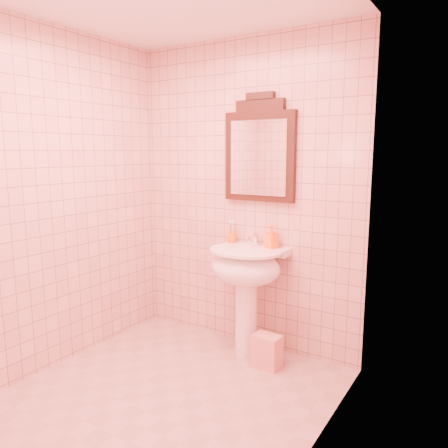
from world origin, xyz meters
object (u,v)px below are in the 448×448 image
Objects in this scene: toothbrush_cup at (232,237)px; soap_dispenser at (272,237)px; mirror at (259,152)px; pedestal_sink at (246,275)px; towel at (267,351)px.

toothbrush_cup is 0.93× the size of soap_dispenser.
pedestal_sink is at bearing -90.00° from mirror.
mirror is (-0.00, 0.20, 0.94)m from pedestal_sink.
soap_dispenser is 0.71× the size of towel.
soap_dispenser is at bearing 44.05° from pedestal_sink.
pedestal_sink is 5.21× the size of toothbrush_cup.
soap_dispenser is (0.15, -0.06, -0.65)m from mirror.
towel is at bearing -45.73° from soap_dispenser.
soap_dispenser is (0.15, 0.14, 0.29)m from pedestal_sink.
soap_dispenser reaches higher than towel.
toothbrush_cup is (-0.22, 0.16, 0.25)m from pedestal_sink.
mirror reaches higher than soap_dispenser.
toothbrush_cup is at bearing -158.90° from soap_dispenser.
pedestal_sink is 4.86× the size of soap_dispenser.
mirror is 0.73m from toothbrush_cup.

